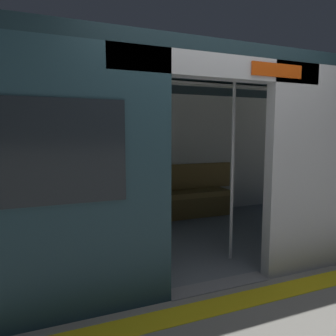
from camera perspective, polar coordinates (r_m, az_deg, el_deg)
name	(u,v)px	position (r m, az deg, el deg)	size (l,w,h in m)	color
ground_plane	(219,286)	(3.17, 9.33, -20.66)	(60.00, 60.00, 0.00)	gray
platform_edge_strip	(237,301)	(2.95, 12.60, -22.91)	(8.00, 0.24, 0.01)	yellow
train_car	(164,129)	(3.90, -0.70, 7.19)	(6.40, 2.80, 2.23)	#ADAFB5
bench_seat	(145,201)	(5.04, -4.24, -6.17)	(3.07, 0.44, 0.44)	olive
person_seated	(145,182)	(4.92, -4.27, -2.62)	(0.55, 0.71, 1.17)	#D8CC4C
handbag	(117,191)	(4.95, -9.49, -4.27)	(0.26, 0.15, 0.17)	#262D4C
book	(165,192)	(5.17, -0.48, -4.52)	(0.15, 0.22, 0.03)	gold
grab_pole_door	(156,173)	(3.07, -2.24, -0.93)	(0.04, 0.04, 2.09)	silver
grab_pole_far	(232,169)	(3.51, 11.84, -0.12)	(0.04, 0.04, 2.09)	silver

